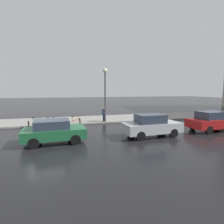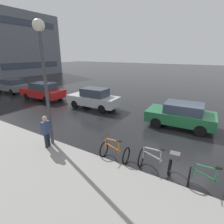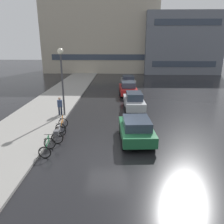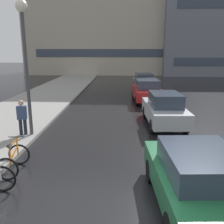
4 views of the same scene
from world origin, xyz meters
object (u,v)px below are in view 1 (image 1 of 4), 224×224
(pedestrian, at_px, (104,114))
(bicycle_nearest, at_px, (35,124))
(bicycle_second, at_px, (54,122))
(streetlamp, at_px, (105,84))
(car_silver, at_px, (152,125))
(bicycle_third, at_px, (74,122))
(car_red, at_px, (213,121))
(car_green, at_px, (54,131))

(pedestrian, bearing_deg, bicycle_nearest, -81.82)
(bicycle_second, bearing_deg, streetlamp, 99.19)
(car_silver, bearing_deg, bicycle_third, -136.09)
(bicycle_second, height_order, pedestrian, pedestrian)
(car_red, bearing_deg, bicycle_third, -114.72)
(car_red, relative_size, streetlamp, 0.80)
(car_silver, height_order, car_red, car_silver)
(bicycle_second, xyz_separation_m, streetlamp, (-0.80, 4.92, 3.43))
(pedestrian, bearing_deg, bicycle_second, -76.98)
(bicycle_nearest, bearing_deg, car_green, 20.18)
(car_silver, bearing_deg, car_red, 93.06)
(bicycle_third, bearing_deg, pedestrian, 106.24)
(car_red, bearing_deg, pedestrian, -126.86)
(car_green, distance_m, car_silver, 6.75)
(car_green, bearing_deg, pedestrian, 142.20)
(car_silver, bearing_deg, bicycle_second, -126.47)
(car_red, relative_size, pedestrian, 2.70)
(bicycle_nearest, xyz_separation_m, bicycle_third, (-0.04, 3.42, 0.00))
(bicycle_third, height_order, car_silver, car_silver)
(bicycle_third, xyz_separation_m, pedestrian, (-0.89, 3.06, 0.53))
(car_green, xyz_separation_m, car_red, (-0.01, 12.57, 0.06))
(bicycle_third, relative_size, streetlamp, 0.21)
(bicycle_second, relative_size, car_red, 0.33)
(bicycle_second, xyz_separation_m, pedestrian, (-1.12, 4.85, 0.42))
(bicycle_nearest, bearing_deg, car_silver, 58.16)
(pedestrian, distance_m, streetlamp, 3.03)
(bicycle_nearest, height_order, car_silver, car_silver)
(bicycle_nearest, height_order, car_green, car_green)
(bicycle_nearest, distance_m, car_green, 5.38)
(car_green, relative_size, car_silver, 0.92)
(bicycle_second, bearing_deg, car_green, 2.60)
(bicycle_nearest, height_order, car_red, car_red)
(streetlamp, bearing_deg, bicycle_nearest, -84.72)
(pedestrian, bearing_deg, car_silver, 18.68)
(pedestrian, relative_size, streetlamp, 0.30)
(bicycle_nearest, bearing_deg, bicycle_second, 83.35)
(bicycle_third, distance_m, pedestrian, 3.23)
(bicycle_second, height_order, car_red, car_red)
(car_red, xyz_separation_m, pedestrian, (-5.96, -7.95, 0.09))
(car_red, bearing_deg, bicycle_second, -110.71)
(bicycle_second, relative_size, streetlamp, 0.26)
(streetlamp, bearing_deg, car_red, 54.44)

